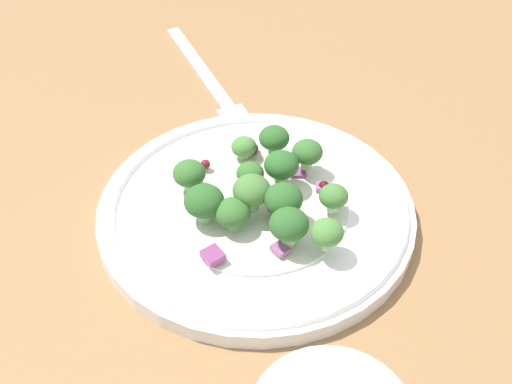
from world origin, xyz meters
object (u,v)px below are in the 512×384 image
(plate, at_px, (256,211))
(broccoli_floret_1, at_px, (289,225))
(broccoli_floret_0, at_px, (233,213))
(fork, at_px, (210,81))
(broccoli_floret_2, at_px, (252,191))

(plate, height_order, broccoli_floret_1, broccoli_floret_1)
(plate, xyz_separation_m, broccoli_floret_0, (-0.03, -0.00, 0.02))
(broccoli_floret_1, height_order, fork, broccoli_floret_1)
(broccoli_floret_0, xyz_separation_m, broccoli_floret_1, (0.01, -0.04, 0.01))
(broccoli_floret_1, bearing_deg, fork, 59.29)
(broccoli_floret_0, distance_m, fork, 0.21)
(plate, relative_size, broccoli_floret_1, 8.47)
(broccoli_floret_0, bearing_deg, broccoli_floret_1, -71.47)
(plate, bearing_deg, broccoli_floret_2, -156.54)
(broccoli_floret_0, bearing_deg, broccoli_floret_2, 0.71)
(plate, distance_m, broccoli_floret_2, 0.03)
(plate, relative_size, fork, 1.30)
(broccoli_floret_2, bearing_deg, plate, 23.46)
(plate, relative_size, broccoli_floret_0, 9.16)
(broccoli_floret_0, relative_size, fork, 0.14)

